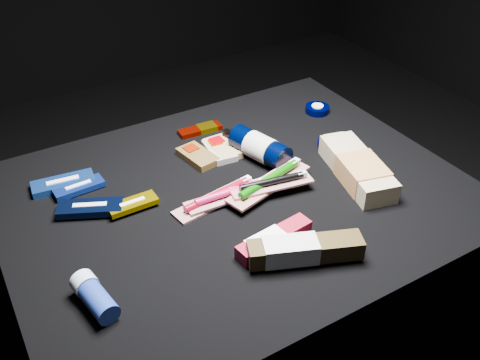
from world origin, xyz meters
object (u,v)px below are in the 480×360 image
lotion_bottle (260,147)px  toothpaste_carton_red (271,241)px  bodywash_bottle (358,169)px  deodorant_stick (94,296)px

lotion_bottle → toothpaste_carton_red: 0.31m
lotion_bottle → toothpaste_carton_red: bearing=-133.4°
bodywash_bottle → deodorant_stick: 0.63m
lotion_bottle → deodorant_stick: 0.54m
lotion_bottle → deodorant_stick: bearing=-168.6°
bodywash_bottle → deodorant_stick: bodywash_bottle is taller
lotion_bottle → bodywash_bottle: (0.15, -0.18, -0.01)m
lotion_bottle → deodorant_stick: lotion_bottle is taller
deodorant_stick → toothpaste_carton_red: size_ratio=0.65×
deodorant_stick → toothpaste_carton_red: (0.34, -0.03, -0.01)m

